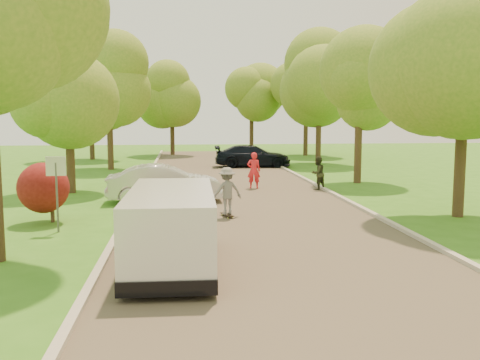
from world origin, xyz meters
name	(u,v)px	position (x,y,z in m)	size (l,w,h in m)	color
ground	(284,264)	(0.00, 0.00, 0.00)	(100.00, 100.00, 0.00)	#37761C
road	(243,205)	(0.00, 8.00, 0.01)	(8.00, 60.00, 0.01)	#4C4438
curb_left	(133,206)	(-4.05, 8.00, 0.06)	(0.18, 60.00, 0.12)	#B2AD9E
curb_right	(349,202)	(4.05, 8.00, 0.06)	(0.18, 60.00, 0.12)	#B2AD9E
street_sign	(56,178)	(-5.80, 4.00, 1.56)	(0.55, 0.06, 2.17)	#59595E
red_shrub	(51,187)	(-6.30, 5.50, 1.10)	(1.70, 1.70, 1.95)	#382619
tree_l_midb	(72,85)	(-6.81, 12.00, 4.59)	(4.30, 4.20, 6.62)	#382619
tree_l_far	(112,80)	(-6.39, 22.00, 5.47)	(4.92, 4.80, 7.79)	#382619
tree_r_mida	(473,46)	(7.02, 5.00, 5.54)	(5.13, 5.00, 7.95)	#382619
tree_r_midb	(364,83)	(6.60, 14.00, 4.88)	(4.51, 4.40, 7.01)	#382619
tree_r_far	(323,78)	(7.23, 24.00, 5.83)	(5.33, 5.20, 8.34)	#382619
tree_bg_a	(93,89)	(-8.78, 30.00, 5.31)	(5.12, 5.00, 7.72)	#382619
tree_bg_b	(309,88)	(8.22, 32.00, 5.54)	(5.12, 5.00, 7.95)	#382619
tree_bg_c	(174,95)	(-2.79, 34.00, 5.02)	(4.92, 4.80, 7.33)	#382619
tree_bg_d	(254,93)	(4.22, 36.00, 5.31)	(5.12, 5.00, 7.72)	#382619
minivan	(172,227)	(-2.50, 0.03, 0.91)	(1.91, 4.66, 1.72)	silver
silver_sedan	(165,183)	(-2.92, 9.07, 0.72)	(1.53, 4.39, 1.45)	silver
dark_sedan	(252,156)	(2.30, 22.59, 0.71)	(1.99, 4.88, 1.42)	black
longboard	(227,215)	(-0.80, 5.70, 0.09)	(0.43, 0.82, 0.09)	black
skateboarder	(227,191)	(-0.80, 5.70, 0.88)	(1.00, 0.57, 1.55)	slate
person_striped	(254,170)	(1.00, 12.47, 0.83)	(0.61, 0.40, 1.66)	red
person_olive	(318,173)	(3.80, 11.74, 0.75)	(0.73, 0.57, 1.50)	#2B2F1C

